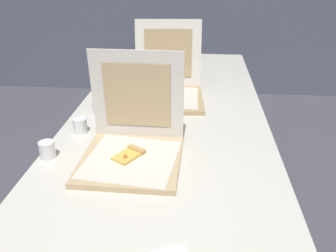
% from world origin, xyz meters
% --- Properties ---
extents(table, '(0.95, 2.47, 0.73)m').
position_xyz_m(table, '(0.00, 0.68, 0.69)').
color(table, silver).
rests_on(table, ground).
extents(pizza_box_front, '(0.38, 0.38, 0.39)m').
position_xyz_m(pizza_box_front, '(-0.10, 0.32, 0.78)').
color(pizza_box_front, tan).
rests_on(pizza_box_front, table).
extents(pizza_box_middle, '(0.40, 0.46, 0.39)m').
position_xyz_m(pizza_box_middle, '(-0.02, 0.96, 0.78)').
color(pizza_box_middle, tan).
rests_on(pizza_box_middle, table).
extents(cup_white_mid, '(0.06, 0.06, 0.07)m').
position_xyz_m(cup_white_mid, '(-0.34, 0.72, 0.76)').
color(cup_white_mid, white).
rests_on(cup_white_mid, table).
extents(cup_white_near_left, '(0.06, 0.06, 0.07)m').
position_xyz_m(cup_white_near_left, '(-0.43, 0.30, 0.76)').
color(cup_white_near_left, white).
rests_on(cup_white_near_left, table).
extents(cup_white_near_center, '(0.06, 0.06, 0.07)m').
position_xyz_m(cup_white_near_center, '(-0.37, 0.52, 0.76)').
color(cup_white_near_center, white).
rests_on(cup_white_near_center, table).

